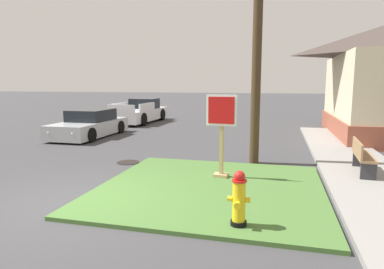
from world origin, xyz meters
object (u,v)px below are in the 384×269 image
object	(u,v)px
parked_sedan_silver	(90,125)
utility_pole	(258,5)
stop_sign	(221,137)
pickup_truck_white	(141,113)
manhole_cover	(128,162)
street_bench	(362,155)
fire_hydrant	(239,200)

from	to	relation	value
parked_sedan_silver	utility_pole	size ratio (longest dim) A/B	0.49
stop_sign	parked_sedan_silver	size ratio (longest dim) A/B	0.47
pickup_truck_white	stop_sign	bearing A→B (deg)	-58.37
utility_pole	manhole_cover	bearing A→B (deg)	-166.09
stop_sign	pickup_truck_white	size ratio (longest dim) A/B	0.40
utility_pole	stop_sign	bearing A→B (deg)	-108.05
street_bench	pickup_truck_white	bearing A→B (deg)	135.88
stop_sign	manhole_cover	size ratio (longest dim) A/B	3.01
parked_sedan_silver	fire_hydrant	bearing A→B (deg)	-46.93
fire_hydrant	stop_sign	world-z (taller)	stop_sign
pickup_truck_white	utility_pole	bearing A→B (deg)	-50.43
stop_sign	street_bench	distance (m)	3.79
stop_sign	manhole_cover	distance (m)	3.52
manhole_cover	parked_sedan_silver	world-z (taller)	parked_sedan_silver
fire_hydrant	street_bench	world-z (taller)	fire_hydrant
parked_sedan_silver	street_bench	bearing A→B (deg)	-22.27
stop_sign	manhole_cover	bearing A→B (deg)	159.64
parked_sedan_silver	utility_pole	xyz separation A→B (m)	(7.80, -3.47, 4.18)
manhole_cover	pickup_truck_white	world-z (taller)	pickup_truck_white
street_bench	parked_sedan_silver	bearing A→B (deg)	157.73
stop_sign	pickup_truck_white	bearing A→B (deg)	121.63
pickup_truck_white	street_bench	size ratio (longest dim) A/B	3.35
manhole_cover	street_bench	size ratio (longest dim) A/B	0.44
pickup_truck_white	utility_pole	distance (m)	12.91
pickup_truck_white	parked_sedan_silver	bearing A→B (deg)	-90.05
stop_sign	utility_pole	distance (m)	4.22
stop_sign	fire_hydrant	bearing A→B (deg)	-74.71
fire_hydrant	street_bench	bearing A→B (deg)	55.93
utility_pole	street_bench	bearing A→B (deg)	-17.42
stop_sign	parked_sedan_silver	bearing A→B (deg)	141.91
fire_hydrant	pickup_truck_white	world-z (taller)	pickup_truck_white
stop_sign	utility_pole	size ratio (longest dim) A/B	0.23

